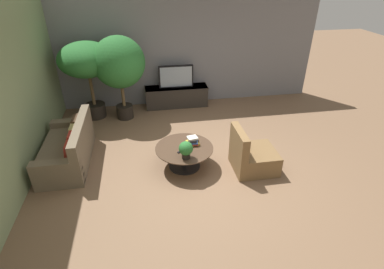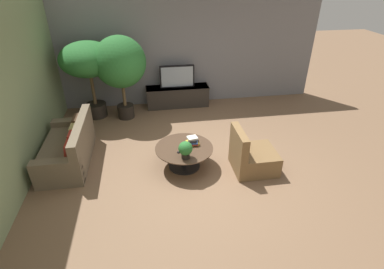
{
  "view_description": "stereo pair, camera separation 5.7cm",
  "coord_description": "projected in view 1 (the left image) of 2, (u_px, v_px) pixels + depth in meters",
  "views": [
    {
      "loc": [
        -1.04,
        -4.67,
        3.5
      ],
      "look_at": [
        -0.19,
        0.34,
        0.55
      ],
      "focal_mm": 28.0,
      "sensor_mm": 36.0,
      "label": 1
    },
    {
      "loc": [
        -0.98,
        -4.68,
        3.5
      ],
      "look_at": [
        -0.19,
        0.34,
        0.55
      ],
      "focal_mm": 28.0,
      "sensor_mm": 36.0,
      "label": 2
    }
  ],
  "objects": [
    {
      "name": "potted_palm_corner",
      "position": [
        119.0,
        64.0,
        7.03
      ],
      "size": [
        1.23,
        1.23,
        2.06
      ],
      "color": "black",
      "rests_on": "ground"
    },
    {
      "name": "back_wall_stone",
      "position": [
        181.0,
        48.0,
        7.92
      ],
      "size": [
        7.4,
        0.12,
        3.0
      ],
      "primitive_type": "cube",
      "color": "slate",
      "rests_on": "ground"
    },
    {
      "name": "television",
      "position": [
        176.0,
        77.0,
        7.95
      ],
      "size": [
        0.92,
        0.13,
        0.59
      ],
      "color": "black",
      "rests_on": "media_console"
    },
    {
      "name": "couch_by_wall",
      "position": [
        69.0,
        149.0,
        5.89
      ],
      "size": [
        0.84,
        1.77,
        0.84
      ],
      "rotation": [
        0.0,
        0.0,
        -1.57
      ],
      "color": "brown",
      "rests_on": "ground"
    },
    {
      "name": "media_console",
      "position": [
        177.0,
        96.0,
        8.23
      ],
      "size": [
        1.71,
        0.5,
        0.55
      ],
      "color": "#2D2823",
      "rests_on": "ground"
    },
    {
      "name": "remote_black",
      "position": [
        181.0,
        151.0,
        5.55
      ],
      "size": [
        0.16,
        0.1,
        0.02
      ],
      "primitive_type": "cube",
      "rotation": [
        0.0,
        0.0,
        -1.14
      ],
      "color": "black",
      "rests_on": "coffee_table"
    },
    {
      "name": "armchair_wicker",
      "position": [
        252.0,
        157.0,
        5.7
      ],
      "size": [
        0.8,
        0.76,
        0.86
      ],
      "rotation": [
        0.0,
        0.0,
        1.57
      ],
      "color": "brown",
      "rests_on": "ground"
    },
    {
      "name": "book_stack",
      "position": [
        193.0,
        141.0,
        5.77
      ],
      "size": [
        0.25,
        0.3,
        0.15
      ],
      "color": "gold",
      "rests_on": "coffee_table"
    },
    {
      "name": "potted_palm_tall",
      "position": [
        87.0,
        63.0,
        7.08
      ],
      "size": [
        1.33,
        1.33,
        1.91
      ],
      "color": "black",
      "rests_on": "ground"
    },
    {
      "name": "side_wall_left",
      "position": [
        7.0,
        104.0,
        4.84
      ],
      "size": [
        0.12,
        7.4,
        3.0
      ],
      "primitive_type": "cube",
      "color": "gray",
      "rests_on": "ground"
    },
    {
      "name": "coffee_table",
      "position": [
        184.0,
        153.0,
        5.75
      ],
      "size": [
        1.11,
        1.11,
        0.43
      ],
      "color": "black",
      "rests_on": "ground"
    },
    {
      "name": "potted_plant_tabletop",
      "position": [
        186.0,
        149.0,
        5.29
      ],
      "size": [
        0.26,
        0.26,
        0.33
      ],
      "color": "black",
      "rests_on": "coffee_table"
    },
    {
      "name": "ground_plane",
      "position": [
        205.0,
        166.0,
        5.89
      ],
      "size": [
        24.0,
        24.0,
        0.0
      ],
      "primitive_type": "plane",
      "color": "brown"
    }
  ]
}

